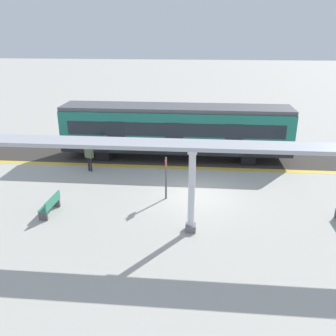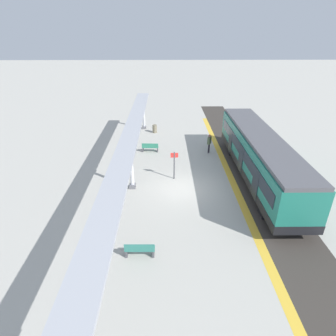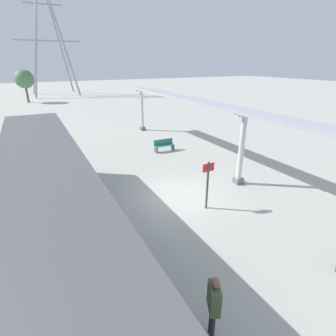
# 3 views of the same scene
# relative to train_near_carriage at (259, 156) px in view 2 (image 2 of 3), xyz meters

# --- Properties ---
(ground_plane) EXTENTS (176.00, 176.00, 0.00)m
(ground_plane) POSITION_rel_train_near_carriage_xyz_m (5.64, 1.45, -1.83)
(ground_plane) COLOR #B2AFA4
(tactile_edge_strip) EXTENTS (0.51, 34.47, 0.01)m
(tactile_edge_strip) POSITION_rel_train_near_carriage_xyz_m (1.85, 1.45, -1.83)
(tactile_edge_strip) COLOR gold
(tactile_edge_strip) RESTS_ON ground
(trackbed) EXTENTS (3.20, 46.47, 0.01)m
(trackbed) POSITION_rel_train_near_carriage_xyz_m (-0.01, 1.45, -1.83)
(trackbed) COLOR #38332D
(trackbed) RESTS_ON ground
(train_near_carriage) EXTENTS (2.65, 14.63, 3.48)m
(train_near_carriage) POSITION_rel_train_near_carriage_xyz_m (0.00, 0.00, 0.00)
(train_near_carriage) COLOR #1E7362
(train_near_carriage) RESTS_ON ground
(canopy_pillar_nearest) EXTENTS (1.10, 0.44, 3.74)m
(canopy_pillar_nearest) POSITION_rel_train_near_carriage_xyz_m (9.23, -11.87, 0.06)
(canopy_pillar_nearest) COLOR slate
(canopy_pillar_nearest) RESTS_ON ground
(canopy_pillar_second) EXTENTS (1.10, 0.44, 3.74)m
(canopy_pillar_second) POSITION_rel_train_near_carriage_xyz_m (9.23, 1.29, 0.06)
(canopy_pillar_second) COLOR slate
(canopy_pillar_second) RESTS_ON ground
(canopy_beam) EXTENTS (1.20, 27.33, 0.16)m
(canopy_beam) POSITION_rel_train_near_carriage_xyz_m (9.23, 1.40, 1.99)
(canopy_beam) COLOR #A8AAB2
(canopy_beam) RESTS_ON canopy_pillar_nearest
(bench_near_end) EXTENTS (1.52, 0.51, 0.86)m
(bench_near_end) POSITION_rel_train_near_carriage_xyz_m (8.25, -5.22, -1.39)
(bench_near_end) COLOR #2F8365
(bench_near_end) RESTS_ON ground
(bench_mid_platform) EXTENTS (1.50, 0.45, 0.86)m
(bench_mid_platform) POSITION_rel_train_near_carriage_xyz_m (8.18, 8.05, -1.39)
(bench_mid_platform) COLOR #2F7B6E
(bench_mid_platform) RESTS_ON ground
(trash_bin) EXTENTS (0.48, 0.48, 0.86)m
(trash_bin) POSITION_rel_train_near_carriage_xyz_m (8.00, -10.53, -1.41)
(trash_bin) COLOR #776E57
(trash_bin) RESTS_ON ground
(platform_info_sign) EXTENTS (0.56, 0.10, 2.20)m
(platform_info_sign) POSITION_rel_train_near_carriage_xyz_m (6.21, -0.05, -0.51)
(platform_info_sign) COLOR #4C4C51
(platform_info_sign) RESTS_ON ground
(passenger_waiting_near_edge) EXTENTS (0.43, 0.56, 1.76)m
(passenger_waiting_near_edge) POSITION_rel_train_near_carriage_xyz_m (2.88, -4.96, -0.73)
(passenger_waiting_near_edge) COLOR #26212C
(passenger_waiting_near_edge) RESTS_ON ground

